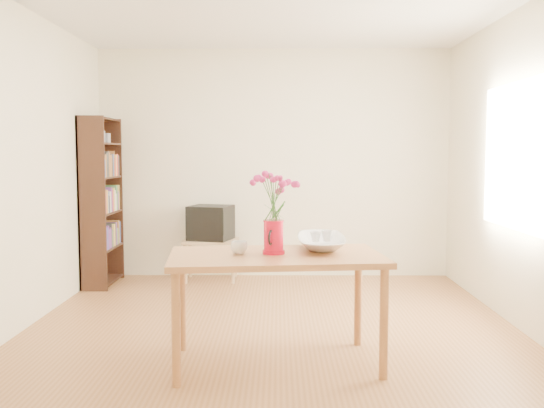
{
  "coord_description": "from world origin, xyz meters",
  "views": [
    {
      "loc": [
        0.05,
        -4.71,
        1.43
      ],
      "look_at": [
        0.0,
        0.3,
        1.0
      ],
      "focal_mm": 40.0,
      "sensor_mm": 36.0,
      "label": 1
    }
  ],
  "objects_px": {
    "mug": "(239,248)",
    "table": "(276,266)",
    "pitcher": "(274,238)",
    "bowl": "(321,215)",
    "television": "(211,222)"
  },
  "relations": [
    {
      "from": "bowl",
      "to": "television",
      "type": "bearing_deg",
      "value": 113.67
    },
    {
      "from": "mug",
      "to": "pitcher",
      "type": "bearing_deg",
      "value": 154.53
    },
    {
      "from": "table",
      "to": "mug",
      "type": "distance_m",
      "value": 0.28
    },
    {
      "from": "pitcher",
      "to": "table",
      "type": "bearing_deg",
      "value": -34.95
    },
    {
      "from": "table",
      "to": "television",
      "type": "height_order",
      "value": "television"
    },
    {
      "from": "bowl",
      "to": "table",
      "type": "bearing_deg",
      "value": -138.63
    },
    {
      "from": "table",
      "to": "pitcher",
      "type": "bearing_deg",
      "value": 125.75
    },
    {
      "from": "table",
      "to": "television",
      "type": "distance_m",
      "value": 2.8
    },
    {
      "from": "table",
      "to": "pitcher",
      "type": "distance_m",
      "value": 0.19
    },
    {
      "from": "pitcher",
      "to": "bowl",
      "type": "bearing_deg",
      "value": 51.22
    },
    {
      "from": "table",
      "to": "mug",
      "type": "height_order",
      "value": "mug"
    },
    {
      "from": "table",
      "to": "mug",
      "type": "xyz_separation_m",
      "value": [
        -0.25,
        0.0,
        0.12
      ]
    },
    {
      "from": "mug",
      "to": "table",
      "type": "bearing_deg",
      "value": 149.94
    },
    {
      "from": "table",
      "to": "bowl",
      "type": "relative_size",
      "value": 2.95
    },
    {
      "from": "pitcher",
      "to": "television",
      "type": "height_order",
      "value": "pitcher"
    }
  ]
}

